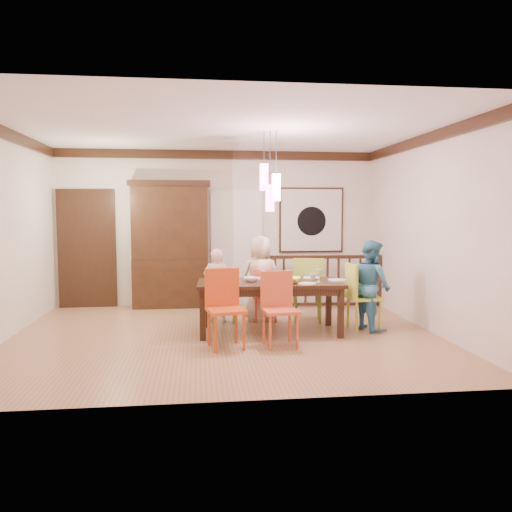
{
  "coord_description": "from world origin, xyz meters",
  "views": [
    {
      "loc": [
        -0.38,
        -6.98,
        1.75
      ],
      "look_at": [
        0.47,
        0.31,
        1.1
      ],
      "focal_mm": 35.0,
      "sensor_mm": 36.0,
      "label": 1
    }
  ],
  "objects": [
    {
      "name": "wall_right",
      "position": [
        3.0,
        0.0,
        1.45
      ],
      "size": [
        0.0,
        5.0,
        5.0
      ],
      "primitive_type": "plane",
      "rotation": [
        1.57,
        0.0,
        -1.57
      ],
      "color": "beige",
      "rests_on": "floor"
    },
    {
      "name": "napkin",
      "position": [
        0.63,
        -0.27,
        0.76
      ],
      "size": [
        0.18,
        0.14,
        0.01
      ],
      "primitive_type": "cube",
      "color": "#D83359",
      "rests_on": "dining_table"
    },
    {
      "name": "plate_far_mid",
      "position": [
        0.61,
        0.41,
        0.76
      ],
      "size": [
        0.26,
        0.26,
        0.01
      ],
      "primitive_type": "cylinder",
      "color": "white",
      "rests_on": "dining_table"
    },
    {
      "name": "chair_far_left",
      "position": [
        0.03,
        0.87,
        0.52
      ],
      "size": [
        0.47,
        0.47,
        0.9
      ],
      "rotation": [
        0.0,
        0.0,
        2.97
      ],
      "color": "#77B131",
      "rests_on": "floor"
    },
    {
      "name": "plate_near_left",
      "position": [
        -0.01,
        -0.23,
        0.76
      ],
      "size": [
        0.26,
        0.26,
        0.01
      ],
      "primitive_type": "cylinder",
      "color": "white",
      "rests_on": "dining_table"
    },
    {
      "name": "small_bowl",
      "position": [
        0.37,
        0.11,
        0.78
      ],
      "size": [
        0.28,
        0.28,
        0.07
      ],
      "primitive_type": "imported",
      "rotation": [
        0.0,
        0.0,
        0.41
      ],
      "color": "white",
      "rests_on": "dining_table"
    },
    {
      "name": "chair_end_right",
      "position": [
        2.07,
        0.12,
        0.57
      ],
      "size": [
        0.47,
        0.47,
        0.99
      ],
      "rotation": [
        0.0,
        0.0,
        1.61
      ],
      "color": "#BBCA37",
      "rests_on": "floor"
    },
    {
      "name": "plate_end_right",
      "position": [
        1.64,
        0.09,
        0.76
      ],
      "size": [
        0.26,
        0.26,
        0.01
      ],
      "primitive_type": "cylinder",
      "color": "white",
      "rests_on": "dining_table"
    },
    {
      "name": "plate_far_right",
      "position": [
        1.33,
        0.4,
        0.76
      ],
      "size": [
        0.26,
        0.26,
        0.01
      ],
      "primitive_type": "cylinder",
      "color": "white",
      "rests_on": "dining_table"
    },
    {
      "name": "wine_glass_c",
      "position": [
        0.51,
        -0.11,
        0.84
      ],
      "size": [
        0.08,
        0.08,
        0.19
      ],
      "primitive_type": null,
      "color": "#590C19",
      "rests_on": "dining_table"
    },
    {
      "name": "person_far_mid",
      "position": [
        0.61,
        0.91,
        0.69
      ],
      "size": [
        0.73,
        0.54,
        1.38
      ],
      "primitive_type": "imported",
      "rotation": [
        0.0,
        0.0,
        3.29
      ],
      "color": "beige",
      "rests_on": "floor"
    },
    {
      "name": "cup_right",
      "position": [
        1.31,
        0.21,
        0.79
      ],
      "size": [
        0.12,
        0.12,
        0.09
      ],
      "primitive_type": "imported",
      "rotation": [
        0.0,
        0.0,
        -0.32
      ],
      "color": "silver",
      "rests_on": "dining_table"
    },
    {
      "name": "pendant_cluster",
      "position": [
        0.65,
        0.1,
        2.11
      ],
      "size": [
        0.27,
        0.21,
        1.14
      ],
      "color": "#FF4C9D",
      "rests_on": "ceiling"
    },
    {
      "name": "chair_near_left",
      "position": [
        -0.03,
        -0.67,
        0.58
      ],
      "size": [
        0.54,
        0.54,
        1.02
      ],
      "rotation": [
        0.0,
        0.0,
        0.19
      ],
      "color": "#C14215",
      "rests_on": "floor"
    },
    {
      "name": "wall_back",
      "position": [
        0.0,
        2.5,
        1.45
      ],
      "size": [
        6.0,
        0.0,
        6.0
      ],
      "primitive_type": "plane",
      "rotation": [
        1.57,
        0.0,
        0.0
      ],
      "color": "beige",
      "rests_on": "floor"
    },
    {
      "name": "ceiling",
      "position": [
        0.0,
        0.0,
        2.9
      ],
      "size": [
        6.0,
        6.0,
        0.0
      ],
      "primitive_type": "plane",
      "rotation": [
        3.14,
        0.0,
        0.0
      ],
      "color": "white",
      "rests_on": "wall_back"
    },
    {
      "name": "wine_glass_a",
      "position": [
        0.19,
        0.2,
        0.84
      ],
      "size": [
        0.08,
        0.08,
        0.19
      ],
      "primitive_type": null,
      "color": "#590C19",
      "rests_on": "dining_table"
    },
    {
      "name": "serving_bowl",
      "position": [
        0.9,
        -0.07,
        0.79
      ],
      "size": [
        0.43,
        0.43,
        0.08
      ],
      "primitive_type": "imported",
      "rotation": [
        0.0,
        0.0,
        -0.36
      ],
      "color": "#D7D93D",
      "rests_on": "dining_table"
    },
    {
      "name": "china_hutch",
      "position": [
        -0.88,
        2.3,
        1.17
      ],
      "size": [
        1.47,
        0.46,
        2.32
      ],
      "color": "black",
      "rests_on": "floor"
    },
    {
      "name": "cup_left",
      "position": [
        0.13,
        -0.05,
        0.8
      ],
      "size": [
        0.16,
        0.16,
        0.1
      ],
      "primitive_type": "imported",
      "rotation": [
        0.0,
        0.0,
        -0.39
      ],
      "color": "silver",
      "rests_on": "dining_table"
    },
    {
      "name": "white_doorway",
      "position": [
        0.35,
        2.46,
        1.05
      ],
      "size": [
        0.97,
        0.05,
        2.22
      ],
      "primitive_type": "cube",
      "color": "silver",
      "rests_on": "wall_back"
    },
    {
      "name": "panel_door",
      "position": [
        -2.4,
        2.45,
        1.05
      ],
      "size": [
        1.04,
        0.07,
        2.24
      ],
      "primitive_type": "cube",
      "color": "black",
      "rests_on": "wall_back"
    },
    {
      "name": "balustrade",
      "position": [
        2.0,
        1.95,
        0.5
      ],
      "size": [
        2.16,
        0.21,
        0.96
      ],
      "rotation": [
        0.0,
        0.0,
        -0.06
      ],
      "color": "black",
      "rests_on": "floor"
    },
    {
      "name": "chair_near_mid",
      "position": [
        0.68,
        -0.67,
        0.56
      ],
      "size": [
        0.48,
        0.48,
        0.97
      ],
      "rotation": [
        0.0,
        0.0,
        0.1
      ],
      "color": "#C94F2C",
      "rests_on": "floor"
    },
    {
      "name": "chair_far_right",
      "position": [
        1.36,
        0.79,
        0.59
      ],
      "size": [
        0.55,
        0.55,
        1.04
      ],
      "rotation": [
        0.0,
        0.0,
        2.95
      ],
      "color": "olive",
      "rests_on": "floor"
    },
    {
      "name": "floor",
      "position": [
        0.0,
        0.0,
        0.0
      ],
      "size": [
        6.0,
        6.0,
        0.0
      ],
      "primitive_type": "plane",
      "color": "olive",
      "rests_on": "ground"
    },
    {
      "name": "wall_left",
      "position": [
        -3.0,
        0.0,
        1.45
      ],
      "size": [
        0.0,
        5.0,
        5.0
      ],
      "primitive_type": "plane",
      "rotation": [
        1.57,
        0.0,
        1.57
      ],
      "color": "beige",
      "rests_on": "floor"
    },
    {
      "name": "crown_molding",
      "position": [
        0.0,
        0.0,
        2.82
      ],
      "size": [
        6.0,
        5.0,
        0.16
      ],
      "primitive_type": null,
      "color": "black",
      "rests_on": "wall_back"
    },
    {
      "name": "plate_far_left",
      "position": [
        -0.1,
        0.43,
        0.76
      ],
      "size": [
        0.26,
        0.26,
        0.01
      ],
      "primitive_type": "cylinder",
      "color": "white",
      "rests_on": "dining_table"
    },
    {
      "name": "plate_near_mid",
      "position": [
        1.12,
        -0.23,
        0.76
      ],
      "size": [
        0.26,
        0.26,
        0.01
      ],
      "primitive_type": "cylinder",
      "color": "white",
      "rests_on": "dining_table"
    },
    {
      "name": "wine_glass_b",
      "position": [
        0.75,
        0.29,
        0.84
      ],
      "size": [
        0.08,
        0.08,
        0.19
      ],
      "primitive_type": null,
      "color": "silver",
      "rests_on": "dining_table"
    },
    {
      "name": "person_far_left",
      "position": [
        -0.09,
        0.93,
        0.59
      ],
      "size": [
        0.46,
        0.33,
        1.18
      ],
      "primitive_type": "imported",
      "rotation": [
        0.0,
        0.0,
        3.02
      ],
      "color": "#FBBFBF",
      "rests_on": "floor"
    },
    {
      "name": "wine_glass_d",
      "position": [
        1.34,
        -0.05,
        0.84
      ],
      "size": [
        0.08,
        0.08,
        0.19
      ],
      "primitive_type": null,
      "color": "silver",
      "rests_on": "dining_table"
    },
    {
      "name": "dining_table",
      "position": [
        0.65,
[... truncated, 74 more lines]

